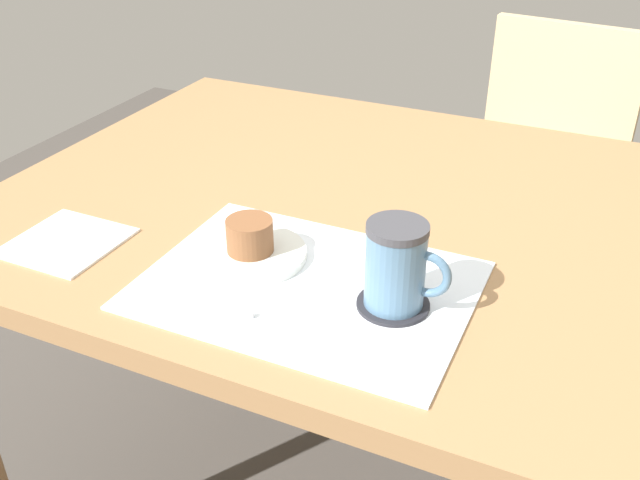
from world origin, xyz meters
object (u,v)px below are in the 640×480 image
(pastry, at_px, (250,235))
(coffee_mug, at_px, (397,265))
(pastry_plate, at_px, (251,254))
(dining_table, at_px, (411,252))
(wooden_chair, at_px, (536,178))

(pastry, height_order, coffee_mug, coffee_mug)
(pastry_plate, xyz_separation_m, pastry, (0.00, -0.00, 0.03))
(dining_table, relative_size, pastry_plate, 8.67)
(wooden_chair, distance_m, coffee_mug, 1.11)
(wooden_chair, xyz_separation_m, coffee_mug, (-0.03, -1.06, 0.33))
(wooden_chair, relative_size, pastry, 13.15)
(dining_table, bearing_deg, wooden_chair, 83.73)
(dining_table, relative_size, coffee_mug, 12.09)
(dining_table, height_order, pastry, pastry)
(pastry_plate, distance_m, pastry, 0.03)
(wooden_chair, xyz_separation_m, pastry_plate, (-0.25, -1.04, 0.28))
(pastry_plate, bearing_deg, wooden_chair, 76.22)
(wooden_chair, xyz_separation_m, pastry, (-0.25, -1.04, 0.31))
(pastry_plate, height_order, pastry, pastry)
(wooden_chair, bearing_deg, pastry_plate, 83.68)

